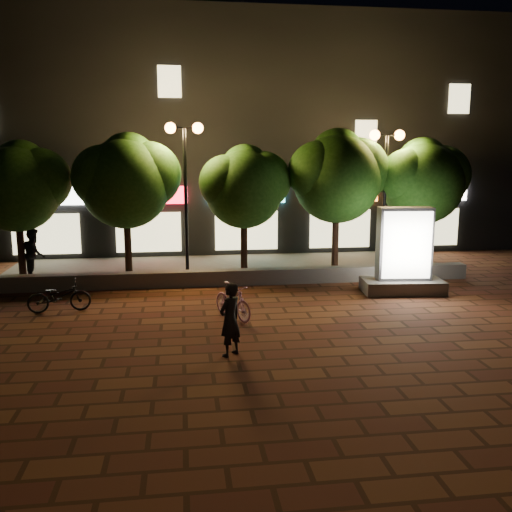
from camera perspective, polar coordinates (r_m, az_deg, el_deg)
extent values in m
plane|color=brown|center=(14.37, -0.79, -6.68)|extent=(80.00, 80.00, 0.00)
cube|color=slate|center=(18.15, -2.30, -2.20)|extent=(16.00, 0.45, 0.50)
cube|color=slate|center=(20.63, -2.95, -1.25)|extent=(16.00, 5.00, 0.08)
cube|color=black|center=(26.68, -4.24, 12.14)|extent=(28.00, 8.00, 10.00)
cube|color=white|center=(23.25, -21.09, 5.78)|extent=(3.20, 0.12, 0.70)
cube|color=beige|center=(23.41, -20.85, 2.12)|extent=(2.60, 0.10, 1.60)
cube|color=red|center=(22.67, -11.16, 6.18)|extent=(3.20, 0.12, 0.70)
cube|color=beige|center=(22.83, -11.02, 2.42)|extent=(2.60, 0.10, 1.60)
cube|color=#56EAEB|center=(22.78, -1.00, 6.39)|extent=(3.20, 0.12, 0.70)
cube|color=beige|center=(22.94, -0.99, 2.65)|extent=(2.60, 0.10, 1.60)
cube|color=orange|center=(23.58, 8.76, 6.41)|extent=(3.20, 0.12, 0.70)
cube|color=beige|center=(23.73, 8.66, 2.80)|extent=(2.60, 0.10, 1.60)
cube|color=white|center=(25.00, 17.64, 6.27)|extent=(3.20, 0.12, 0.70)
cube|color=beige|center=(25.14, 17.45, 2.87)|extent=(2.60, 0.10, 1.60)
cube|color=beige|center=(22.73, -8.94, 17.37)|extent=(0.90, 0.10, 1.20)
cube|color=beige|center=(23.83, 11.29, 12.15)|extent=(0.90, 0.10, 1.20)
cube|color=beige|center=(25.48, 20.26, 14.99)|extent=(0.90, 0.10, 1.20)
cylinder|color=black|center=(20.00, -23.12, 0.93)|extent=(0.24, 0.24, 2.25)
sphere|color=#29591A|center=(19.80, -23.52, 6.34)|extent=(2.80, 2.80, 2.80)
sphere|color=#29591A|center=(19.80, -21.46, 7.36)|extent=(2.10, 2.10, 2.10)
sphere|color=#29591A|center=(20.08, -23.12, 8.42)|extent=(1.82, 1.82, 1.82)
cylinder|color=black|center=(19.35, -13.10, 1.35)|extent=(0.24, 0.24, 2.34)
sphere|color=#29591A|center=(19.14, -13.35, 7.25)|extent=(3.00, 3.00, 3.00)
sphere|color=#29591A|center=(19.27, -11.09, 8.25)|extent=(2.25, 2.25, 2.25)
sphere|color=#29591A|center=(19.06, -15.46, 7.89)|extent=(2.10, 2.10, 2.10)
sphere|color=#29591A|center=(19.46, -13.05, 9.52)|extent=(1.95, 1.95, 1.95)
cylinder|color=black|center=(19.39, -1.24, 1.44)|extent=(0.24, 0.24, 2.21)
sphere|color=#29591A|center=(19.18, -1.26, 6.88)|extent=(2.70, 2.70, 2.70)
sphere|color=#29591A|center=(19.45, 0.66, 7.82)|extent=(2.03, 2.03, 2.02)
sphere|color=#29591A|center=(18.96, -3.06, 7.59)|extent=(1.89, 1.89, 1.89)
sphere|color=#29591A|center=(19.51, -1.09, 8.93)|extent=(1.76, 1.76, 1.76)
cylinder|color=black|center=(20.01, 8.20, 1.94)|extent=(0.24, 0.24, 2.43)
sphere|color=#29591A|center=(19.81, 8.35, 7.86)|extent=(3.10, 3.10, 3.10)
sphere|color=#29591A|center=(20.21, 10.36, 8.71)|extent=(2.33, 2.33, 2.33)
sphere|color=#29591A|center=(19.47, 6.50, 8.60)|extent=(2.17, 2.17, 2.17)
sphere|color=#29591A|center=(20.15, 8.41, 10.11)|extent=(2.01, 2.02, 2.02)
cylinder|color=black|center=(21.11, 16.58, 1.87)|extent=(0.24, 0.24, 2.29)
sphere|color=#29591A|center=(20.92, 16.86, 7.14)|extent=(2.90, 2.90, 2.90)
sphere|color=#29591A|center=(21.40, 18.47, 7.93)|extent=(2.18, 2.17, 2.17)
sphere|color=#29591A|center=(20.51, 15.40, 7.86)|extent=(2.03, 2.03, 2.03)
sphere|color=#29591A|center=(21.25, 16.83, 9.15)|extent=(1.89, 1.88, 1.88)
cylinder|color=black|center=(18.90, -7.25, 5.39)|extent=(0.12, 0.12, 5.00)
cylinder|color=black|center=(18.84, -7.43, 12.98)|extent=(0.90, 0.08, 0.08)
sphere|color=#FF8C3F|center=(18.84, -8.84, 12.94)|extent=(0.36, 0.36, 0.36)
sphere|color=#FF8C3F|center=(18.85, -6.03, 13.01)|extent=(0.36, 0.36, 0.36)
cylinder|color=black|center=(20.21, 13.10, 5.24)|extent=(0.12, 0.12, 4.80)
cylinder|color=black|center=(20.14, 13.39, 12.06)|extent=(0.90, 0.08, 0.08)
sphere|color=#FF8C3F|center=(19.98, 12.16, 12.12)|extent=(0.36, 0.36, 0.36)
sphere|color=#FF8C3F|center=(20.30, 14.60, 11.99)|extent=(0.36, 0.36, 0.36)
cube|color=slate|center=(17.76, 14.86, -2.99)|extent=(2.55, 1.44, 0.41)
cube|color=#4C4C51|center=(17.51, 15.07, 1.23)|extent=(1.68, 0.71, 2.24)
cube|color=white|center=(17.23, 15.36, 1.07)|extent=(1.48, 0.17, 2.04)
cube|color=white|center=(17.79, 14.78, 1.39)|extent=(1.48, 0.17, 2.04)
imported|color=#D892C7|center=(14.41, -2.42, -4.68)|extent=(1.16, 1.59, 0.95)
imported|color=black|center=(11.76, -2.69, -6.57)|extent=(0.69, 0.67, 1.60)
imported|color=black|center=(15.95, -19.67, -3.94)|extent=(1.72, 0.82, 0.87)
imported|color=black|center=(19.89, -21.93, 0.21)|extent=(0.83, 0.97, 1.74)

